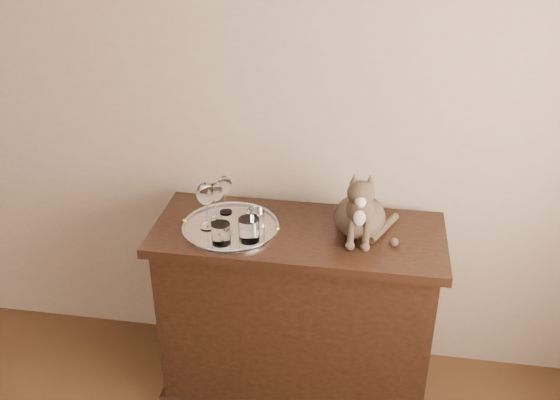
% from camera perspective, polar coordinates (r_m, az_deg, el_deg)
% --- Properties ---
extents(wall_back, '(4.00, 0.10, 2.70)m').
position_cam_1_polar(wall_back, '(2.76, -9.94, 10.57)').
color(wall_back, tan).
rests_on(wall_back, ground).
extents(sideboard, '(1.20, 0.50, 0.85)m').
position_cam_1_polar(sideboard, '(2.80, 1.54, -10.26)').
color(sideboard, black).
rests_on(sideboard, ground).
extents(tray, '(0.40, 0.40, 0.01)m').
position_cam_1_polar(tray, '(2.58, -4.53, -2.54)').
color(tray, silver).
rests_on(tray, sideboard).
extents(wine_glass_a, '(0.06, 0.06, 0.17)m').
position_cam_1_polar(wine_glass_a, '(2.59, -5.87, -0.14)').
color(wine_glass_a, white).
rests_on(wine_glass_a, tray).
extents(wine_glass_b, '(0.07, 0.07, 0.17)m').
position_cam_1_polar(wine_glass_b, '(2.64, -5.04, 0.50)').
color(wine_glass_b, silver).
rests_on(wine_glass_b, tray).
extents(wine_glass_c, '(0.08, 0.08, 0.20)m').
position_cam_1_polar(wine_glass_c, '(2.53, -6.75, -0.49)').
color(wine_glass_c, white).
rests_on(wine_glass_c, tray).
extents(tumbler_a, '(0.08, 0.08, 0.10)m').
position_cam_1_polar(tumbler_a, '(2.46, -2.85, -2.72)').
color(tumbler_a, white).
rests_on(tumbler_a, tray).
extents(tumbler_b, '(0.08, 0.08, 0.09)m').
position_cam_1_polar(tumbler_b, '(2.45, -5.42, -3.07)').
color(tumbler_b, silver).
rests_on(tumbler_b, tray).
extents(tumbler_c, '(0.08, 0.08, 0.09)m').
position_cam_1_polar(tumbler_c, '(2.52, -2.28, -1.91)').
color(tumbler_c, silver).
rests_on(tumbler_c, tray).
extents(cat, '(0.32, 0.30, 0.32)m').
position_cam_1_polar(cat, '(2.48, 7.42, 0.11)').
color(cat, brown).
rests_on(cat, sideboard).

